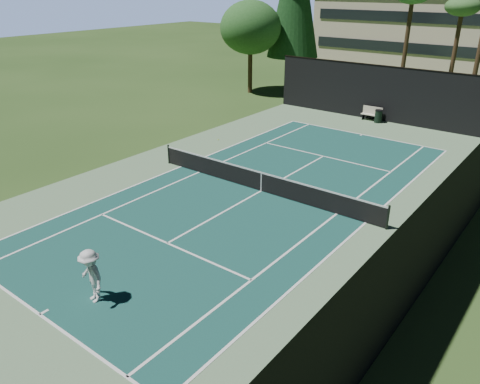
% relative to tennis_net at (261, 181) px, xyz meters
% --- Properties ---
extents(ground, '(160.00, 160.00, 0.00)m').
position_rel_tennis_net_xyz_m(ground, '(0.00, 0.00, -0.56)').
color(ground, '#2B491B').
rests_on(ground, ground).
extents(apron_slab, '(18.00, 32.00, 0.01)m').
position_rel_tennis_net_xyz_m(apron_slab, '(0.00, 0.00, -0.55)').
color(apron_slab, '#64885F').
rests_on(apron_slab, ground).
extents(court_surface, '(10.97, 23.77, 0.01)m').
position_rel_tennis_net_xyz_m(court_surface, '(0.00, 0.00, -0.55)').
color(court_surface, '#174942').
rests_on(court_surface, ground).
extents(court_lines, '(11.07, 23.87, 0.01)m').
position_rel_tennis_net_xyz_m(court_lines, '(0.00, 0.00, -0.54)').
color(court_lines, white).
rests_on(court_lines, ground).
extents(tennis_net, '(12.90, 0.10, 1.10)m').
position_rel_tennis_net_xyz_m(tennis_net, '(0.00, 0.00, 0.00)').
color(tennis_net, black).
rests_on(tennis_net, ground).
extents(fence, '(18.04, 32.05, 4.03)m').
position_rel_tennis_net_xyz_m(fence, '(0.00, 0.06, 1.45)').
color(fence, black).
rests_on(fence, ground).
extents(player, '(1.32, 0.93, 1.86)m').
position_rel_tennis_net_xyz_m(player, '(0.74, -10.38, 0.37)').
color(player, silver).
rests_on(player, ground).
extents(tennis_ball_b, '(0.06, 0.06, 0.06)m').
position_rel_tennis_net_xyz_m(tennis_ball_b, '(-3.16, 1.00, -0.53)').
color(tennis_ball_b, '#CDEA35').
rests_on(tennis_ball_b, ground).
extents(tennis_ball_c, '(0.07, 0.07, 0.07)m').
position_rel_tennis_net_xyz_m(tennis_ball_c, '(-0.77, 1.88, -0.52)').
color(tennis_ball_c, yellow).
rests_on(tennis_ball_c, ground).
extents(tennis_ball_d, '(0.08, 0.08, 0.08)m').
position_rel_tennis_net_xyz_m(tennis_ball_d, '(-6.95, 5.00, -0.52)').
color(tennis_ball_d, '#CCE834').
rests_on(tennis_ball_d, ground).
extents(park_bench, '(1.50, 0.45, 1.02)m').
position_rel_tennis_net_xyz_m(park_bench, '(-1.00, 15.68, -0.01)').
color(park_bench, beige).
rests_on(park_bench, ground).
extents(trash_bin, '(0.56, 0.56, 0.95)m').
position_rel_tennis_net_xyz_m(trash_bin, '(-0.37, 15.39, -0.08)').
color(trash_bin, black).
rests_on(trash_bin, ground).
extents(palm_b, '(2.80, 2.80, 8.42)m').
position_rel_tennis_net_xyz_m(palm_b, '(1.50, 26.00, 6.80)').
color(palm_b, '#48311E').
rests_on(palm_b, ground).
extents(decid_tree_c, '(5.44, 5.44, 8.09)m').
position_rel_tennis_net_xyz_m(decid_tree_c, '(-14.00, 18.00, 5.21)').
color(decid_tree_c, '#4D3721').
rests_on(decid_tree_c, ground).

